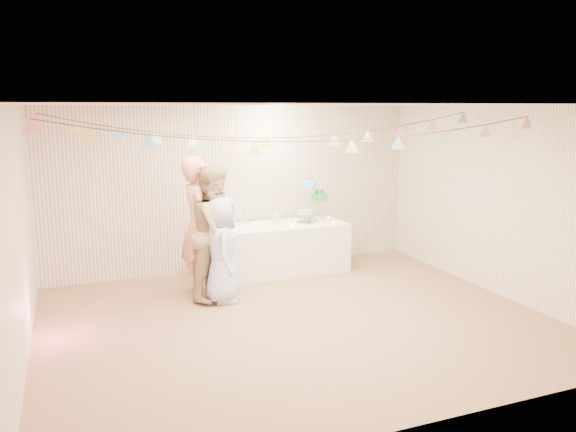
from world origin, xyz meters
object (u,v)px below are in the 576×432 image
object	(u,v)px
person_adult_a	(198,226)
person_adult_b	(217,232)
cake_stand	(312,201)
person_child	(222,250)
table	(281,248)

from	to	relation	value
person_adult_a	person_adult_b	bearing A→B (deg)	-136.23
person_adult_b	cake_stand	bearing A→B (deg)	-25.87
person_child	person_adult_b	bearing A→B (deg)	16.69
cake_stand	person_adult_a	bearing A→B (deg)	-162.47
person_adult_a	person_adult_b	xyz separation A→B (m)	(0.20, -0.21, -0.05)
cake_stand	table	bearing A→B (deg)	-174.81
cake_stand	person_adult_b	world-z (taller)	person_adult_b
cake_stand	person_child	bearing A→B (deg)	-149.56
table	person_child	bearing A→B (deg)	-140.85
person_adult_b	person_child	size ratio (longest dim) A/B	1.29
person_adult_b	person_adult_a	bearing A→B (deg)	82.22
table	person_child	distance (m)	1.59
table	cake_stand	size ratio (longest dim) A/B	2.97
person_child	person_adult_a	bearing A→B (deg)	39.54
person_adult_b	person_child	bearing A→B (deg)	-135.41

